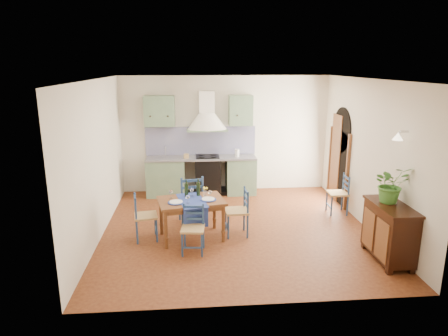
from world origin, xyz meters
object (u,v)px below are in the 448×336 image
at_px(dining_table, 192,204).
at_px(sideboard, 389,230).
at_px(potted_plant, 391,184).
at_px(chair_near, 193,229).

xyz_separation_m(dining_table, sideboard, (3.11, -1.10, -0.14)).
bearing_deg(potted_plant, dining_table, 162.63).
relative_size(dining_table, chair_near, 1.57).
distance_m(dining_table, chair_near, 0.60).
xyz_separation_m(chair_near, potted_plant, (3.11, -0.42, 0.82)).
bearing_deg(sideboard, potted_plant, 83.23).
bearing_deg(sideboard, dining_table, 160.43).
distance_m(chair_near, sideboard, 3.14).
height_order(chair_near, sideboard, sideboard).
height_order(dining_table, chair_near, dining_table).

